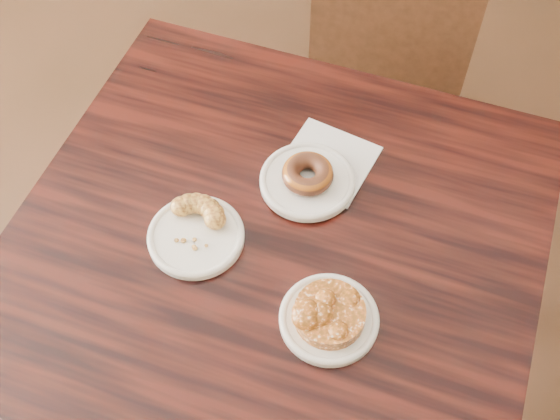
# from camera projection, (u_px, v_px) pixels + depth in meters

# --- Properties ---
(floor) EXTENTS (5.00, 5.00, 0.00)m
(floor) POSITION_uv_depth(u_px,v_px,m) (209.00, 301.00, 1.97)
(floor) COLOR black
(floor) RESTS_ON ground
(cafe_table) EXTENTS (1.11, 1.11, 0.75)m
(cafe_table) POSITION_uv_depth(u_px,v_px,m) (274.00, 334.00, 1.51)
(cafe_table) COLOR black
(cafe_table) RESTS_ON floor
(chair_far) EXTENTS (0.52, 0.52, 0.90)m
(chair_far) POSITION_uv_depth(u_px,v_px,m) (396.00, 49.00, 1.90)
(chair_far) COLOR black
(chair_far) RESTS_ON floor
(napkin) EXTENTS (0.21, 0.21, 0.00)m
(napkin) POSITION_uv_depth(u_px,v_px,m) (327.00, 161.00, 1.30)
(napkin) COLOR white
(napkin) RESTS_ON cafe_table
(plate_donut) EXTENTS (0.17, 0.17, 0.01)m
(plate_donut) POSITION_uv_depth(u_px,v_px,m) (307.00, 181.00, 1.26)
(plate_donut) COLOR white
(plate_donut) RESTS_ON napkin
(plate_cruller) EXTENTS (0.17, 0.17, 0.01)m
(plate_cruller) POSITION_uv_depth(u_px,v_px,m) (196.00, 237.00, 1.20)
(plate_cruller) COLOR white
(plate_cruller) RESTS_ON cafe_table
(plate_fritter) EXTENTS (0.16, 0.16, 0.01)m
(plate_fritter) POSITION_uv_depth(u_px,v_px,m) (329.00, 319.00, 1.11)
(plate_fritter) COLOR white
(plate_fritter) RESTS_ON cafe_table
(glazed_donut) EXTENTS (0.09, 0.09, 0.03)m
(glazed_donut) POSITION_uv_depth(u_px,v_px,m) (308.00, 174.00, 1.24)
(glazed_donut) COLOR brown
(glazed_donut) RESTS_ON plate_donut
(apple_fritter) EXTENTS (0.15, 0.15, 0.04)m
(apple_fritter) POSITION_uv_depth(u_px,v_px,m) (330.00, 312.00, 1.09)
(apple_fritter) COLOR #4F2908
(apple_fritter) RESTS_ON plate_fritter
(cruller_fragment) EXTENTS (0.12, 0.12, 0.03)m
(cruller_fragment) POSITION_uv_depth(u_px,v_px,m) (195.00, 229.00, 1.18)
(cruller_fragment) COLOR brown
(cruller_fragment) RESTS_ON plate_cruller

